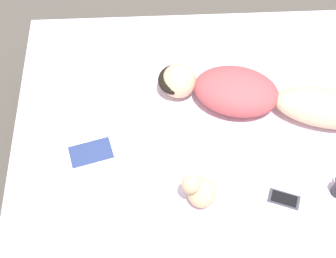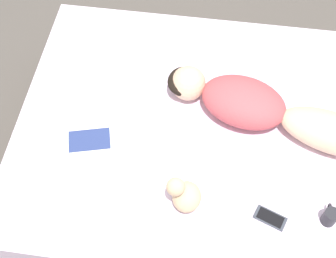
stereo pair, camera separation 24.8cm
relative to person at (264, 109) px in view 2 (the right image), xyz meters
name	(u,v)px [view 2 (the right image)]	position (x,y,z in m)	size (l,w,h in m)	color
ground_plane	(212,177)	(-0.09, 0.21, -0.68)	(12.00, 12.00, 0.00)	#4C4742
bed	(216,155)	(-0.09, 0.21, -0.39)	(1.70, 2.29, 0.59)	tan
person	(264,109)	(0.00, 0.00, 0.00)	(0.53, 1.21, 0.20)	#DBB28E
open_magazine	(90,156)	(-0.36, 0.88, -0.09)	(0.48, 0.41, 0.01)	white
coffee_mug	(330,216)	(-0.55, -0.33, -0.05)	(0.10, 0.07, 0.09)	#232328
cell_phone	(270,218)	(-0.58, -0.06, -0.09)	(0.13, 0.17, 0.01)	#333842
plush_toy	(185,195)	(-0.55, 0.36, -0.01)	(0.16, 0.17, 0.21)	#D1B289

